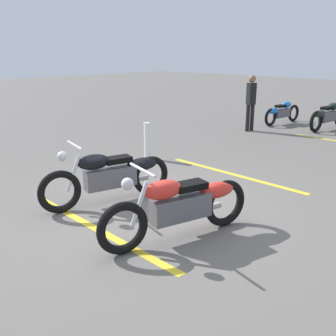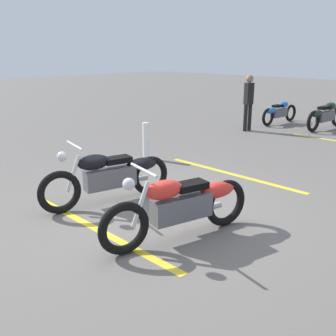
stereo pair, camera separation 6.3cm
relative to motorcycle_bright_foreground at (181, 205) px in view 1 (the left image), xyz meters
name	(u,v)px [view 1 (the left image)]	position (x,y,z in m)	size (l,w,h in m)	color
ground_plane	(156,212)	(0.35, 0.84, -0.46)	(60.00, 60.00, 0.00)	#66605B
motorcycle_bright_foreground	(181,205)	(0.00, 0.00, 0.00)	(2.19, 0.77, 1.04)	black
motorcycle_dark_foreground	(111,175)	(0.15, 1.67, 0.00)	(2.19, 0.76, 1.04)	black
motorcycle_row_center	(328,115)	(8.67, 1.77, -0.02)	(2.16, 0.36, 0.81)	black
motorcycle_row_right	(282,112)	(8.54, 3.28, -0.07)	(1.93, 0.32, 0.73)	black
bystander_near_row	(251,100)	(6.77, 3.37, 0.47)	(0.28, 0.25, 1.68)	black
bollard_post	(147,141)	(2.40, 3.23, -0.05)	(0.14, 0.14, 0.83)	white
parking_stripe_near	(99,230)	(-0.64, 0.96, -0.46)	(3.20, 0.12, 0.01)	yellow
parking_stripe_mid	(234,174)	(2.77, 1.11, -0.46)	(3.20, 0.12, 0.01)	yellow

